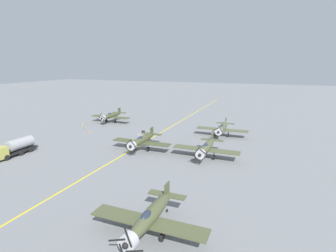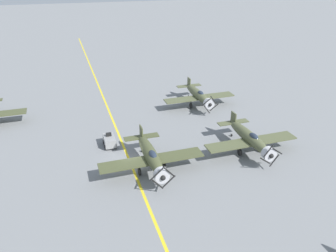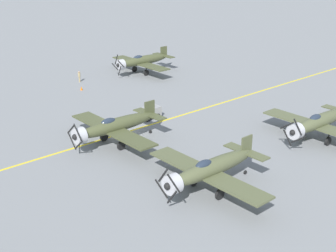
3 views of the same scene
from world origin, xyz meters
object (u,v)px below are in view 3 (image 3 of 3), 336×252
object	(u,v)px
tow_tractor	(149,112)
traffic_cone	(81,88)
airplane_near_right	(142,61)
airplane_near_left	(319,122)
airplane_mid_left	(210,169)
ground_crew_walking	(79,76)
airplane_mid_center	(115,126)

from	to	relation	value
tow_tractor	traffic_cone	xyz separation A→B (m)	(15.02, 0.02, -0.52)
airplane_near_right	airplane_near_left	world-z (taller)	airplane_near_right
airplane_mid_left	tow_tractor	size ratio (longest dim) A/B	4.62
ground_crew_walking	traffic_cone	size ratio (longest dim) A/B	2.95
airplane_near_right	traffic_cone	bearing A→B (deg)	108.65
airplane_mid_center	airplane_mid_left	bearing A→B (deg)	-175.59
airplane_mid_center	airplane_near_left	bearing A→B (deg)	-124.72
tow_tractor	ground_crew_walking	distance (m)	18.97
ground_crew_walking	airplane_mid_left	bearing A→B (deg)	165.53
airplane_mid_center	tow_tractor	size ratio (longest dim) A/B	4.62
airplane_near_right	traffic_cone	size ratio (longest dim) A/B	21.82
airplane_mid_center	airplane_near_right	world-z (taller)	airplane_near_right
airplane_mid_center	traffic_cone	distance (m)	20.17
airplane_near_right	tow_tractor	world-z (taller)	airplane_near_right
tow_tractor	ground_crew_walking	bearing A→B (deg)	-6.04
airplane_near_right	airplane_near_left	xyz separation A→B (m)	(-33.10, 3.02, 0.00)
traffic_cone	tow_tractor	bearing A→B (deg)	-179.94
ground_crew_walking	traffic_cone	distance (m)	4.38
airplane_mid_center	traffic_cone	world-z (taller)	airplane_mid_center
airplane_near_right	tow_tractor	xyz separation A→B (m)	(-16.65, 11.97, -1.22)
tow_tractor	airplane_near_right	bearing A→B (deg)	-35.72
airplane_near_left	tow_tractor	world-z (taller)	airplane_near_left
airplane_near_right	airplane_mid_center	bearing A→B (deg)	147.25
traffic_cone	airplane_near_right	bearing A→B (deg)	-82.26
airplane_mid_center	airplane_near_right	distance (m)	28.07
airplane_near_left	airplane_mid_left	bearing A→B (deg)	90.22
airplane_near_right	ground_crew_walking	distance (m)	10.28
traffic_cone	airplane_near_left	bearing A→B (deg)	-164.09
airplane_near_left	tow_tractor	bearing A→B (deg)	28.17
traffic_cone	ground_crew_walking	bearing A→B (deg)	-27.65
airplane_near_left	ground_crew_walking	world-z (taller)	airplane_near_left
airplane_mid_left	traffic_cone	world-z (taller)	airplane_mid_left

